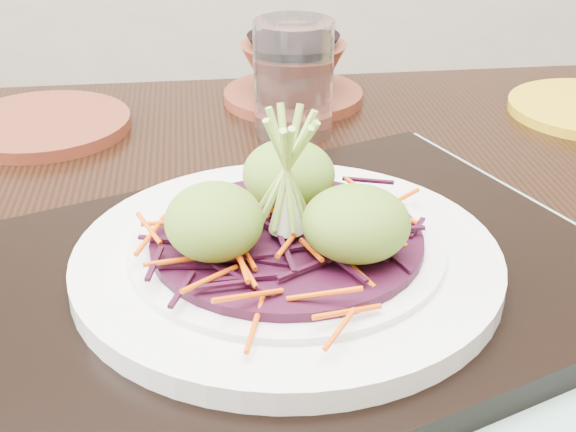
{
  "coord_description": "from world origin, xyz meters",
  "views": [
    {
      "loc": [
        0.03,
        -0.46,
        1.05
      ],
      "look_at": [
        0.01,
        0.01,
        0.8
      ],
      "focal_mm": 50.0,
      "sensor_mm": 36.0,
      "label": 1
    }
  ],
  "objects_px": {
    "dining_table": "(308,342)",
    "terracotta_side_plate": "(43,124)",
    "white_plate": "(287,258)",
    "terracotta_bowl_set": "(293,76)",
    "serving_tray": "(287,283)",
    "water_glass": "(294,78)"
  },
  "relations": [
    {
      "from": "dining_table",
      "to": "white_plate",
      "type": "bearing_deg",
      "value": -108.56
    },
    {
      "from": "dining_table",
      "to": "terracotta_bowl_set",
      "type": "bearing_deg",
      "value": 84.93
    },
    {
      "from": "terracotta_side_plate",
      "to": "water_glass",
      "type": "bearing_deg",
      "value": 1.49
    },
    {
      "from": "dining_table",
      "to": "white_plate",
      "type": "distance_m",
      "value": 0.16
    },
    {
      "from": "dining_table",
      "to": "terracotta_side_plate",
      "type": "height_order",
      "value": "terracotta_side_plate"
    },
    {
      "from": "white_plate",
      "to": "terracotta_bowl_set",
      "type": "bearing_deg",
      "value": 91.04
    },
    {
      "from": "terracotta_side_plate",
      "to": "water_glass",
      "type": "distance_m",
      "value": 0.26
    },
    {
      "from": "dining_table",
      "to": "white_plate",
      "type": "xyz_separation_m",
      "value": [
        -0.01,
        -0.08,
        0.13
      ]
    },
    {
      "from": "water_glass",
      "to": "terracotta_bowl_set",
      "type": "relative_size",
      "value": 0.6
    },
    {
      "from": "serving_tray",
      "to": "terracotta_side_plate",
      "type": "bearing_deg",
      "value": 100.75
    },
    {
      "from": "terracotta_side_plate",
      "to": "water_glass",
      "type": "relative_size",
      "value": 1.56
    },
    {
      "from": "white_plate",
      "to": "serving_tray",
      "type": "bearing_deg",
      "value": -90.0
    },
    {
      "from": "white_plate",
      "to": "water_glass",
      "type": "xyz_separation_m",
      "value": [
        -0.0,
        0.31,
        0.02
      ]
    },
    {
      "from": "serving_tray",
      "to": "water_glass",
      "type": "distance_m",
      "value": 0.31
    },
    {
      "from": "dining_table",
      "to": "terracotta_bowl_set",
      "type": "xyz_separation_m",
      "value": [
        -0.02,
        0.31,
        0.13
      ]
    },
    {
      "from": "serving_tray",
      "to": "terracotta_side_plate",
      "type": "height_order",
      "value": "serving_tray"
    },
    {
      "from": "dining_table",
      "to": "white_plate",
      "type": "relative_size",
      "value": 4.61
    },
    {
      "from": "dining_table",
      "to": "terracotta_side_plate",
      "type": "distance_m",
      "value": 0.36
    },
    {
      "from": "white_plate",
      "to": "terracotta_side_plate",
      "type": "height_order",
      "value": "white_plate"
    },
    {
      "from": "white_plate",
      "to": "terracotta_side_plate",
      "type": "relative_size",
      "value": 1.6
    },
    {
      "from": "water_glass",
      "to": "terracotta_side_plate",
      "type": "bearing_deg",
      "value": -178.51
    },
    {
      "from": "dining_table",
      "to": "serving_tray",
      "type": "bearing_deg",
      "value": -108.56
    }
  ]
}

